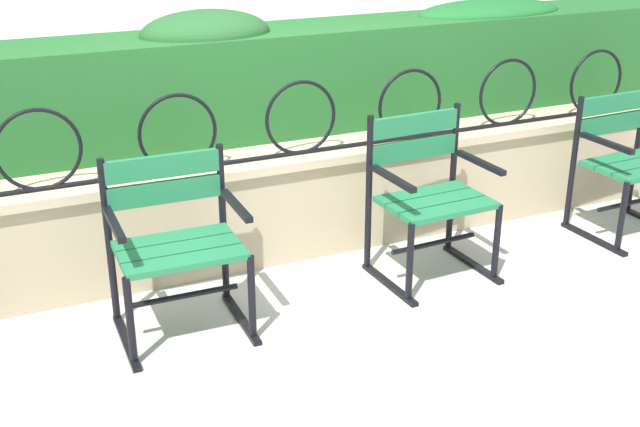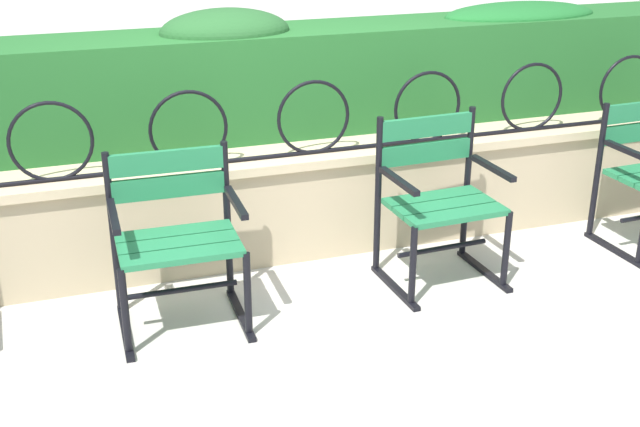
{
  "view_description": "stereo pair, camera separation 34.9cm",
  "coord_description": "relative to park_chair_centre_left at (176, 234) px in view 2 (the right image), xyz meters",
  "views": [
    {
      "loc": [
        -1.49,
        -3.22,
        2.05
      ],
      "look_at": [
        0.0,
        0.08,
        0.55
      ],
      "focal_mm": 45.73,
      "sensor_mm": 36.0,
      "label": 1
    },
    {
      "loc": [
        -1.16,
        -3.34,
        2.05
      ],
      "look_at": [
        0.0,
        0.08,
        0.55
      ],
      "focal_mm": 45.73,
      "sensor_mm": 36.0,
      "label": 2
    }
  ],
  "objects": [
    {
      "name": "iron_arch_fence",
      "position": [
        0.54,
        0.52,
        0.34
      ],
      "size": [
        6.02,
        0.02,
        0.42
      ],
      "color": "black",
      "rests_on": "stone_wall"
    },
    {
      "name": "hedge_row",
      "position": [
        0.66,
        1.04,
        0.49
      ],
      "size": [
        6.42,
        0.56,
        0.74
      ],
      "color": "#236028",
      "rests_on": "stone_wall"
    },
    {
      "name": "park_chair_centre_right",
      "position": [
        1.41,
        0.03,
        0.01
      ],
      "size": [
        0.61,
        0.55,
        0.89
      ],
      "color": "#237547",
      "rests_on": "ground"
    },
    {
      "name": "ground_plane",
      "position": [
        0.67,
        -0.26,
        -0.46
      ],
      "size": [
        60.0,
        60.0,
        0.0
      ],
      "primitive_type": "plane",
      "color": "#BCB7AD"
    },
    {
      "name": "park_chair_centre_left",
      "position": [
        0.0,
        0.0,
        0.0
      ],
      "size": [
        0.62,
        0.53,
        0.85
      ],
      "color": "#237547",
      "rests_on": "ground"
    },
    {
      "name": "stone_wall",
      "position": [
        0.67,
        0.59,
        -0.15
      ],
      "size": [
        6.55,
        0.41,
        0.61
      ],
      "color": "tan",
      "rests_on": "ground"
    }
  ]
}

